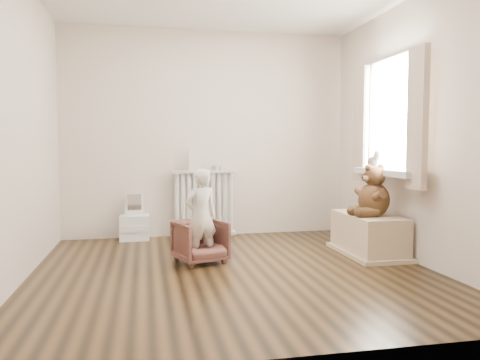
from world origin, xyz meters
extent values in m
cube|color=black|center=(0.00, 0.00, 0.00)|extent=(3.60, 3.60, 0.01)
cube|color=silver|center=(0.00, 1.80, 1.30)|extent=(3.60, 0.02, 2.60)
cube|color=silver|center=(0.00, -1.80, 1.30)|extent=(3.60, 0.02, 2.60)
cube|color=silver|center=(-1.80, 0.00, 1.30)|extent=(0.02, 3.60, 2.60)
cube|color=silver|center=(1.80, 0.00, 1.30)|extent=(0.02, 3.60, 2.60)
cube|color=white|center=(1.76, 0.30, 1.45)|extent=(0.03, 0.90, 1.10)
cube|color=silver|center=(1.67, 0.30, 0.87)|extent=(0.22, 1.10, 0.06)
cube|color=beige|center=(1.65, -0.27, 1.39)|extent=(0.06, 0.26, 1.30)
cube|color=beige|center=(1.65, 0.87, 1.39)|extent=(0.06, 0.26, 1.30)
cube|color=silver|center=(-0.06, 1.68, 0.39)|extent=(0.80, 0.15, 0.84)
cube|color=beige|center=(-0.17, 1.68, 0.97)|extent=(0.16, 0.01, 0.27)
cylinder|color=#A59E8C|center=(0.09, 1.68, 0.87)|extent=(0.10, 0.10, 0.06)
cylinder|color=#A59E8C|center=(0.15, 1.68, 0.86)|extent=(0.08, 0.08, 0.04)
cube|color=silver|center=(-0.92, 1.65, 0.28)|extent=(0.35, 0.25, 0.56)
imported|color=brown|center=(-0.26, 0.36, 0.21)|extent=(0.57, 0.58, 0.42)
imported|color=white|center=(-0.26, 0.31, 0.47)|extent=(0.38, 0.31, 0.90)
cube|color=beige|center=(1.52, 0.37, 0.20)|extent=(0.48, 0.90, 0.42)
camera|label=1|loc=(-0.78, -4.13, 1.13)|focal=35.00mm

